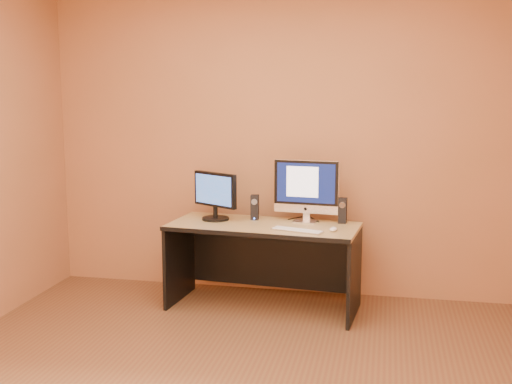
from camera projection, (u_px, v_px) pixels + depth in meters
The scene contains 10 objects.
walls at pixel (226, 168), 3.37m from camera, with size 4.00×4.00×2.60m, color #AA6A44, non-canonical shape.
desk at pixel (263, 267), 5.01m from camera, with size 1.45×0.64×0.67m, color tan, non-canonical shape.
imac at pixel (306, 191), 5.01m from camera, with size 0.52×0.19×0.50m, color silver, non-canonical shape.
second_monitor at pixel (215, 196), 5.10m from camera, with size 0.44×0.22×0.38m, color black, non-canonical shape.
speaker_left at pixel (255, 207), 5.12m from camera, with size 0.06×0.07×0.20m, color black, non-canonical shape.
speaker_right at pixel (343, 211), 4.99m from camera, with size 0.06×0.07×0.20m, color black, non-canonical shape.
keyboard at pixel (297, 230), 4.72m from camera, with size 0.39×0.11×0.02m, color silver.
mouse at pixel (333, 229), 4.72m from camera, with size 0.05×0.09×0.03m, color white.
cable_a at pixel (315, 219), 5.12m from camera, with size 0.01×0.01×0.20m, color black.
cable_b at pixel (295, 218), 5.18m from camera, with size 0.01×0.01×0.16m, color black.
Camera 1 is at (0.83, -3.24, 1.72)m, focal length 45.00 mm.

